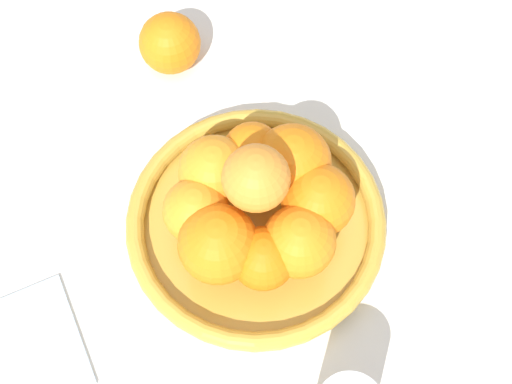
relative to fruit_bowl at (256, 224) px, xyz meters
name	(u,v)px	position (x,y,z in m)	size (l,w,h in m)	color
ground_plane	(256,230)	(0.00, 0.00, -0.02)	(4.00, 4.00, 0.00)	silver
fruit_bowl	(256,224)	(0.00, 0.00, 0.00)	(0.28, 0.28, 0.04)	gold
orange_pile	(259,201)	(0.00, 0.00, 0.06)	(0.19, 0.18, 0.13)	orange
stray_orange	(170,43)	(0.01, -0.25, 0.02)	(0.07, 0.07, 0.07)	orange
napkin_folded	(18,352)	(0.28, 0.04, -0.01)	(0.13, 0.13, 0.01)	silver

